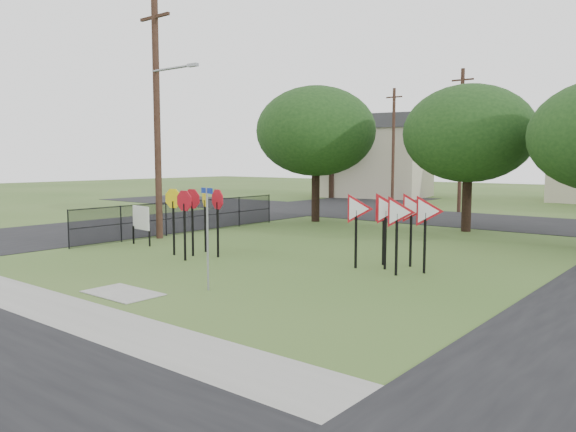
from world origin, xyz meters
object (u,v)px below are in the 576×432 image
object	(u,v)px
street_name_sign	(207,231)
stop_sign_cluster	(195,206)
yield_sign_cluster	(393,213)
info_board	(141,219)

from	to	relation	value
street_name_sign	stop_sign_cluster	xyz separation A→B (m)	(-4.15, 3.25, 0.23)
yield_sign_cluster	info_board	world-z (taller)	yield_sign_cluster
yield_sign_cluster	info_board	xyz separation A→B (m)	(-10.05, -1.81, -0.72)
yield_sign_cluster	street_name_sign	bearing A→B (deg)	-113.55
stop_sign_cluster	yield_sign_cluster	bearing A→B (deg)	18.43
street_name_sign	info_board	world-z (taller)	street_name_sign
yield_sign_cluster	stop_sign_cluster	bearing A→B (deg)	-161.57
info_board	street_name_sign	bearing A→B (deg)	-25.12
stop_sign_cluster	yield_sign_cluster	size ratio (longest dim) A/B	0.80
info_board	yield_sign_cluster	bearing A→B (deg)	10.21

